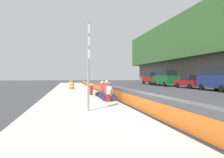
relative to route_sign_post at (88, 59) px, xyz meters
The scene contains 14 objects.
ground_plane 3.42m from the route_sign_post, 113.18° to the right, with size 160.00×160.00×0.00m, color #353538.
sidewalk_strip 2.41m from the route_sign_post, 164.95° to the left, with size 80.00×4.40×0.14m, color #A8A59E.
jersey_barrier 3.15m from the route_sign_post, 113.21° to the right, with size 76.00×0.45×0.85m.
route_sign_post is the anchor object (origin of this frame).
fire_hydrant 7.66m from the route_sign_post, ahead, with size 0.26×0.46×0.88m.
seated_person_foreground 4.17m from the route_sign_post, 24.20° to the right, with size 0.69×0.78×1.09m.
seated_person_middle 5.17m from the route_sign_post, 18.97° to the right, with size 0.77×0.88×1.16m.
seated_person_rear 6.53m from the route_sign_post, 14.15° to the right, with size 0.82×0.91×1.09m.
backpack 3.80m from the route_sign_post, 24.62° to the right, with size 0.32×0.28×0.40m.
construction_barrel 14.85m from the route_sign_post, ahead, with size 0.54×0.54×0.95m.
parked_car_third 18.02m from the route_sign_post, 54.15° to the right, with size 5.17×2.24×2.56m.
parked_car_fourth 21.93m from the route_sign_post, 42.21° to the right, with size 4.56×2.07×1.71m.
parked_car_midline 26.93m from the route_sign_post, 32.42° to the right, with size 5.16×2.23×2.56m.
parked_car_far 32.27m from the route_sign_post, 26.88° to the right, with size 4.83×2.12×2.28m.
Camera 1 is at (-7.46, 3.17, 1.54)m, focal length 33.59 mm.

